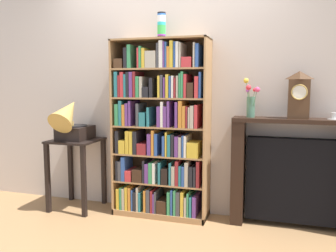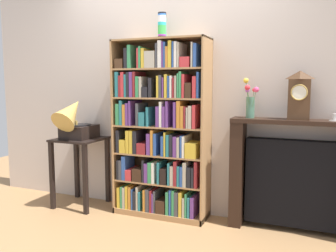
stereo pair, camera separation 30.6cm
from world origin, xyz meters
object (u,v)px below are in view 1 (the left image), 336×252
at_px(gramophone, 71,121).
at_px(bookshelf, 160,135).
at_px(cup_stack, 161,26).
at_px(fireplace_mantel, 293,174).
at_px(teacup_with_saucer, 336,117).
at_px(side_table_left, 76,158).
at_px(mantel_clock, 299,95).
at_px(flower_vase, 251,102).

bearing_deg(gramophone, bookshelf, 9.04).
bearing_deg(cup_stack, fireplace_mantel, 1.55).
bearing_deg(teacup_with_saucer, fireplace_mantel, 176.37).
xyz_separation_m(side_table_left, mantel_clock, (2.29, 0.12, 0.71)).
relative_size(cup_stack, side_table_left, 0.34).
xyz_separation_m(cup_stack, gramophone, (-0.96, -0.19, -0.97)).
bearing_deg(flower_vase, mantel_clock, 0.54).
bearing_deg(teacup_with_saucer, mantel_clock, -179.61).
xyz_separation_m(gramophone, mantel_clock, (2.29, 0.21, 0.29)).
height_order(cup_stack, flower_vase, cup_stack).
bearing_deg(cup_stack, mantel_clock, 0.48).
xyz_separation_m(bookshelf, teacup_with_saucer, (1.66, 0.06, 0.23)).
bearing_deg(side_table_left, bookshelf, 4.00).
bearing_deg(flower_vase, teacup_with_saucer, 0.47).
relative_size(bookshelf, mantel_clock, 4.18).
xyz_separation_m(gramophone, teacup_with_saucer, (2.61, 0.21, 0.10)).
relative_size(bookshelf, fireplace_mantel, 1.60).
relative_size(bookshelf, gramophone, 3.38).
bearing_deg(side_table_left, fireplace_mantel, 3.66).
xyz_separation_m(bookshelf, side_table_left, (-0.96, -0.07, -0.29)).
xyz_separation_m(gramophone, flower_vase, (1.86, 0.20, 0.22)).
relative_size(gramophone, teacup_with_saucer, 3.66).
height_order(gramophone, fireplace_mantel, gramophone).
distance_m(cup_stack, mantel_clock, 1.49).
height_order(bookshelf, teacup_with_saucer, bookshelf).
bearing_deg(mantel_clock, flower_vase, -179.46).
distance_m(flower_vase, teacup_with_saucer, 0.77).
bearing_deg(bookshelf, flower_vase, 3.15).
relative_size(side_table_left, mantel_clock, 1.77).
distance_m(bookshelf, mantel_clock, 1.40).
bearing_deg(mantel_clock, gramophone, -174.86).
distance_m(bookshelf, side_table_left, 1.00).
distance_m(bookshelf, flower_vase, 0.97).
relative_size(fireplace_mantel, flower_vase, 3.04).
xyz_separation_m(fireplace_mantel, mantel_clock, (0.02, -0.02, 0.76)).
relative_size(bookshelf, flower_vase, 4.85).
bearing_deg(bookshelf, mantel_clock, 2.30).
distance_m(gramophone, flower_vase, 1.88).
bearing_deg(bookshelf, fireplace_mantel, 3.41).
xyz_separation_m(cup_stack, fireplace_mantel, (1.30, 0.04, -1.44)).
distance_m(fireplace_mantel, mantel_clock, 0.76).
bearing_deg(bookshelf, cup_stack, 86.43).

